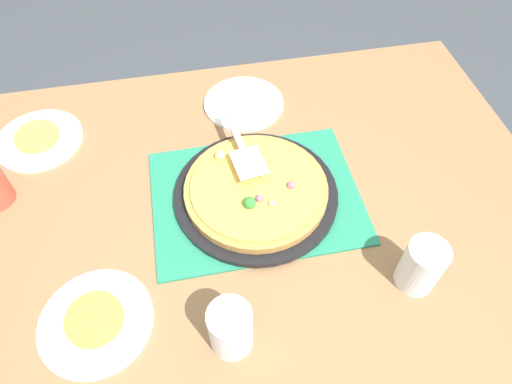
% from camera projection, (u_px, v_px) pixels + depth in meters
% --- Properties ---
extents(ground_plane, '(8.00, 8.00, 0.00)m').
position_uv_depth(ground_plane, '(256.00, 319.00, 1.65)').
color(ground_plane, '#3D4247').
extents(dining_table, '(1.40, 1.00, 0.75)m').
position_uv_depth(dining_table, '(256.00, 223.00, 1.14)').
color(dining_table, olive).
rests_on(dining_table, ground_plane).
extents(placemat, '(0.48, 0.36, 0.01)m').
position_uv_depth(placemat, '(256.00, 196.00, 1.05)').
color(placemat, '#237F5B').
rests_on(placemat, dining_table).
extents(pizza_pan, '(0.38, 0.38, 0.01)m').
position_uv_depth(pizza_pan, '(256.00, 194.00, 1.04)').
color(pizza_pan, black).
rests_on(pizza_pan, placemat).
extents(pizza, '(0.33, 0.33, 0.05)m').
position_uv_depth(pizza, '(256.00, 188.00, 1.02)').
color(pizza, '#B78442').
rests_on(pizza, pizza_pan).
extents(plate_near_left, '(0.22, 0.22, 0.01)m').
position_uv_depth(plate_near_left, '(96.00, 322.00, 0.86)').
color(plate_near_left, white).
rests_on(plate_near_left, dining_table).
extents(plate_far_right, '(0.22, 0.22, 0.01)m').
position_uv_depth(plate_far_right, '(39.00, 140.00, 1.16)').
color(plate_far_right, white).
rests_on(plate_far_right, dining_table).
extents(plate_side, '(0.22, 0.22, 0.01)m').
position_uv_depth(plate_side, '(244.00, 103.00, 1.24)').
color(plate_side, white).
rests_on(plate_side, dining_table).
extents(served_slice_left, '(0.11, 0.11, 0.02)m').
position_uv_depth(served_slice_left, '(94.00, 319.00, 0.85)').
color(served_slice_left, gold).
rests_on(served_slice_left, plate_near_left).
extents(served_slice_right, '(0.11, 0.11, 0.02)m').
position_uv_depth(served_slice_right, '(37.00, 136.00, 1.15)').
color(served_slice_right, '#EAB747').
rests_on(served_slice_right, plate_far_right).
extents(cup_near, '(0.08, 0.08, 0.12)m').
position_uv_depth(cup_near, '(421.00, 266.00, 0.87)').
color(cup_near, white).
rests_on(cup_near, dining_table).
extents(cup_corner, '(0.08, 0.08, 0.12)m').
position_uv_depth(cup_corner, '(231.00, 329.00, 0.80)').
color(cup_corner, white).
rests_on(cup_corner, dining_table).
extents(pizza_server, '(0.08, 0.23, 0.01)m').
position_uv_depth(pizza_server, '(242.00, 148.00, 1.05)').
color(pizza_server, silver).
rests_on(pizza_server, pizza).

